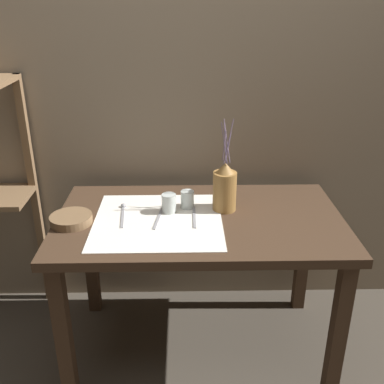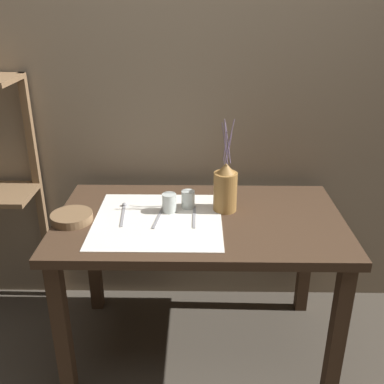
# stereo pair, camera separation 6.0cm
# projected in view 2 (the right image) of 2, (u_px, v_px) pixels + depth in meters

# --- Properties ---
(ground_plane) EXTENTS (12.00, 12.00, 0.00)m
(ground_plane) POSITION_uv_depth(u_px,v_px,m) (199.00, 344.00, 2.24)
(ground_plane) COLOR #473F35
(stone_wall_back) EXTENTS (7.00, 0.06, 2.40)m
(stone_wall_back) POSITION_uv_depth(u_px,v_px,m) (200.00, 84.00, 2.18)
(stone_wall_back) COLOR gray
(stone_wall_back) RESTS_ON ground_plane
(wooden_table) EXTENTS (1.25, 0.71, 0.71)m
(wooden_table) POSITION_uv_depth(u_px,v_px,m) (200.00, 237.00, 1.99)
(wooden_table) COLOR #422D1E
(wooden_table) RESTS_ON ground_plane
(linen_cloth) EXTENTS (0.55, 0.53, 0.00)m
(linen_cloth) POSITION_uv_depth(u_px,v_px,m) (158.00, 220.00, 1.92)
(linen_cloth) COLOR white
(linen_cloth) RESTS_ON wooden_table
(pitcher_with_flowers) EXTENTS (0.10, 0.10, 0.42)m
(pitcher_with_flowers) POSITION_uv_depth(u_px,v_px,m) (225.00, 189.00, 1.98)
(pitcher_with_flowers) COLOR olive
(pitcher_with_flowers) RESTS_ON wooden_table
(wooden_bowl) EXTENTS (0.18, 0.18, 0.04)m
(wooden_bowl) POSITION_uv_depth(u_px,v_px,m) (72.00, 217.00, 1.91)
(wooden_bowl) COLOR brown
(wooden_bowl) RESTS_ON wooden_table
(glass_tumbler_near) EXTENTS (0.06, 0.06, 0.08)m
(glass_tumbler_near) POSITION_uv_depth(u_px,v_px,m) (169.00, 203.00, 1.98)
(glass_tumbler_near) COLOR silver
(glass_tumbler_near) RESTS_ON wooden_table
(glass_tumbler_far) EXTENTS (0.06, 0.06, 0.08)m
(glass_tumbler_far) POSITION_uv_depth(u_px,v_px,m) (188.00, 199.00, 2.02)
(glass_tumbler_far) COLOR silver
(glass_tumbler_far) RESTS_ON wooden_table
(spoon_inner) EXTENTS (0.04, 0.21, 0.02)m
(spoon_inner) POSITION_uv_depth(u_px,v_px,m) (124.00, 209.00, 2.01)
(spoon_inner) COLOR #939399
(spoon_inner) RESTS_ON wooden_table
(knife_center) EXTENTS (0.04, 0.20, 0.00)m
(knife_center) POSITION_uv_depth(u_px,v_px,m) (158.00, 218.00, 1.94)
(knife_center) COLOR #939399
(knife_center) RESTS_ON wooden_table
(fork_outer) EXTENTS (0.01, 0.20, 0.00)m
(fork_outer) POSITION_uv_depth(u_px,v_px,m) (194.00, 217.00, 1.94)
(fork_outer) COLOR #939399
(fork_outer) RESTS_ON wooden_table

